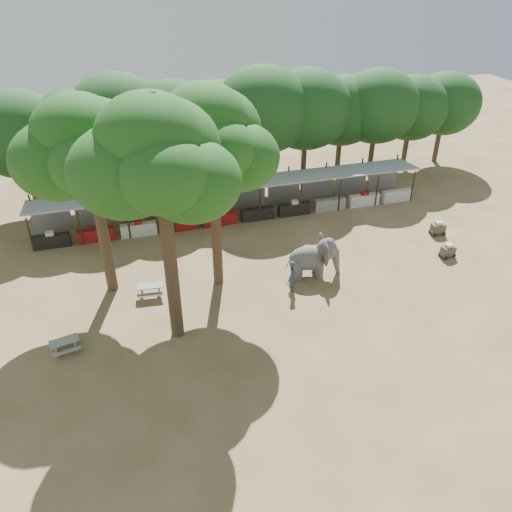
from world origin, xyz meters
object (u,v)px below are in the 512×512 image
object	(u,v)px
cart_front	(448,250)
cart_back	(438,228)
yard_tree_left	(85,151)
elephant	(314,257)
yard_tree_back	(208,139)
picnic_table_near	(65,344)
yard_tree_center	(156,160)
picnic_table_far	(150,289)
handler	(293,276)

from	to	relation	value
cart_front	cart_back	bearing A→B (deg)	61.52
yard_tree_left	elephant	world-z (taller)	yard_tree_left
yard_tree_back	picnic_table_near	world-z (taller)	yard_tree_back
yard_tree_center	yard_tree_left	bearing A→B (deg)	120.96
picnic_table_near	picnic_table_far	world-z (taller)	picnic_table_far
yard_tree_center	elephant	world-z (taller)	yard_tree_center
yard_tree_center	cart_back	xyz separation A→B (m)	(18.74, 5.21, -8.73)
yard_tree_left	handler	size ratio (longest dim) A/B	5.86
yard_tree_back	elephant	xyz separation A→B (m)	(5.75, -1.06, -7.32)
yard_tree_center	handler	xyz separation A→B (m)	(7.01, 1.86, -8.27)
picnic_table_far	handler	bearing A→B (deg)	-6.54
yard_tree_center	cart_front	size ratio (longest dim) A/B	11.91
yard_tree_back	cart_front	world-z (taller)	yard_tree_back
yard_tree_center	yard_tree_back	world-z (taller)	yard_tree_center
cart_front	picnic_table_far	bearing A→B (deg)	169.88
yard_tree_back	handler	distance (m)	8.86
elephant	picnic_table_far	size ratio (longest dim) A/B	2.12
yard_tree_left	cart_front	bearing A→B (deg)	-6.96
picnic_table_far	cart_front	bearing A→B (deg)	2.08
cart_front	yard_tree_back	bearing A→B (deg)	167.07
picnic_table_near	cart_front	xyz separation A→B (m)	(22.94, 2.45, 0.02)
elephant	picnic_table_far	bearing A→B (deg)	-174.24
yard_tree_center	yard_tree_back	distance (m)	5.04
cart_front	cart_back	distance (m)	2.94
yard_tree_left	yard_tree_center	world-z (taller)	yard_tree_center
yard_tree_center	elephant	xyz separation A→B (m)	(8.75, 2.94, -7.99)
cart_back	yard_tree_center	bearing A→B (deg)	-160.23
handler	picnic_table_near	bearing A→B (deg)	108.53
handler	yard_tree_center	bearing A→B (deg)	114.92
picnic_table_near	handler	bearing A→B (deg)	-4.25
yard_tree_back	elephant	distance (m)	9.37
handler	picnic_table_far	world-z (taller)	handler
picnic_table_far	elephant	bearing A→B (deg)	1.96
yard_tree_left	cart_back	distance (m)	23.07
handler	cart_front	distance (m)	10.68
handler	cart_front	world-z (taller)	handler
yard_tree_back	cart_front	bearing A→B (deg)	-5.93
elephant	cart_front	xyz separation A→B (m)	(8.91, -0.46, -0.77)
picnic_table_near	picnic_table_far	xyz separation A→B (m)	(4.45, 3.45, 0.03)
yard_tree_back	cart_front	size ratio (longest dim) A/B	11.24
yard_tree_center	picnic_table_far	xyz separation A→B (m)	(-0.83, 3.48, -8.74)
yard_tree_left	handler	xyz separation A→B (m)	(10.01, -3.14, -7.26)
yard_tree_center	picnic_table_far	world-z (taller)	yard_tree_center
yard_tree_left	picnic_table_far	bearing A→B (deg)	-34.89
yard_tree_back	picnic_table_far	xyz separation A→B (m)	(-3.83, -0.52, -8.08)
handler	cart_front	xyz separation A→B (m)	(10.65, 0.62, -0.49)
picnic_table_far	yard_tree_left	bearing A→B (deg)	150.31
elephant	cart_back	xyz separation A→B (m)	(9.98, 2.27, -0.74)
yard_tree_center	yard_tree_back	size ratio (longest dim) A/B	1.06
yard_tree_left	cart_back	bearing A→B (deg)	0.56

